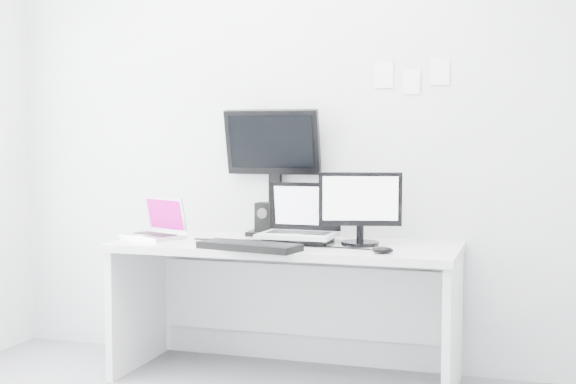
# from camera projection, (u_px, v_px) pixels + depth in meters

# --- Properties ---
(back_wall) EXTENTS (3.60, 0.00, 3.60)m
(back_wall) POSITION_uv_depth(u_px,v_px,m) (304.00, 125.00, 4.45)
(back_wall) COLOR silver
(back_wall) RESTS_ON ground
(desk) EXTENTS (1.80, 0.70, 0.73)m
(desk) POSITION_uv_depth(u_px,v_px,m) (286.00, 312.00, 4.18)
(desk) COLOR silver
(desk) RESTS_ON ground
(macbook) EXTENTS (0.39, 0.35, 0.24)m
(macbook) POSITION_uv_depth(u_px,v_px,m) (153.00, 217.00, 4.35)
(macbook) COLOR silver
(macbook) RESTS_ON desk
(speaker) EXTENTS (0.11, 0.11, 0.19)m
(speaker) POSITION_uv_depth(u_px,v_px,m) (265.00, 219.00, 4.46)
(speaker) COLOR black
(speaker) RESTS_ON desk
(dell_laptop) EXTENTS (0.40, 0.31, 0.32)m
(dell_laptop) POSITION_uv_depth(u_px,v_px,m) (298.00, 212.00, 4.13)
(dell_laptop) COLOR silver
(dell_laptop) RESTS_ON desk
(rear_monitor) EXTENTS (0.54, 0.21, 0.73)m
(rear_monitor) POSITION_uv_depth(u_px,v_px,m) (274.00, 171.00, 4.46)
(rear_monitor) COLOR black
(rear_monitor) RESTS_ON desk
(samsung_monitor) EXTENTS (0.46, 0.29, 0.39)m
(samsung_monitor) POSITION_uv_depth(u_px,v_px,m) (360.00, 207.00, 4.06)
(samsung_monitor) COLOR black
(samsung_monitor) RESTS_ON desk
(keyboard) EXTENTS (0.54, 0.29, 0.03)m
(keyboard) POSITION_uv_depth(u_px,v_px,m) (249.00, 246.00, 3.91)
(keyboard) COLOR black
(keyboard) RESTS_ON desk
(mouse) EXTENTS (0.11, 0.08, 0.04)m
(mouse) POSITION_uv_depth(u_px,v_px,m) (382.00, 250.00, 3.78)
(mouse) COLOR black
(mouse) RESTS_ON desk
(wall_note_0) EXTENTS (0.10, 0.00, 0.14)m
(wall_note_0) POSITION_uv_depth(u_px,v_px,m) (384.00, 75.00, 4.29)
(wall_note_0) COLOR white
(wall_note_0) RESTS_ON back_wall
(wall_note_1) EXTENTS (0.09, 0.00, 0.13)m
(wall_note_1) POSITION_uv_depth(u_px,v_px,m) (411.00, 82.00, 4.25)
(wall_note_1) COLOR white
(wall_note_1) RESTS_ON back_wall
(wall_note_2) EXTENTS (0.10, 0.00, 0.14)m
(wall_note_2) POSITION_uv_depth(u_px,v_px,m) (440.00, 72.00, 4.20)
(wall_note_2) COLOR white
(wall_note_2) RESTS_ON back_wall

